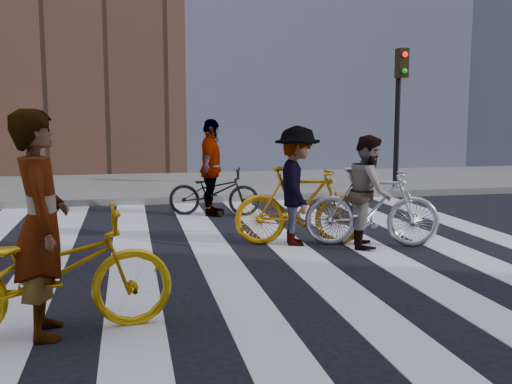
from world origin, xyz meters
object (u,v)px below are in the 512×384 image
object	(u,v)px
bike_dark_rear	(214,192)
rider_left	(41,224)
bike_yellow_right	(300,206)
rider_mid	(369,191)
traffic_signal	(399,96)
bike_silver_mid	(372,207)
rider_rear	(211,168)
rider_right	(297,186)
bike_yellow_left	(50,272)

from	to	relation	value
bike_dark_rear	rider_left	distance (m)	6.11
bike_yellow_right	rider_mid	world-z (taller)	rider_mid
traffic_signal	rider_left	size ratio (longest dim) A/B	1.71
rider_mid	bike_yellow_right	bearing A→B (deg)	88.62
bike_silver_mid	rider_rear	world-z (taller)	rider_rear
rider_left	rider_mid	world-z (taller)	rider_left
bike_silver_mid	rider_mid	distance (m)	0.23
rider_right	bike_dark_rear	bearing A→B (deg)	27.18
rider_rear	bike_silver_mid	bearing A→B (deg)	-131.20
bike_dark_rear	rider_mid	size ratio (longest dim) A/B	1.06
bike_dark_rear	rider_right	size ratio (longest dim) A/B	0.98
bike_yellow_left	bike_dark_rear	distance (m)	6.07
bike_silver_mid	rider_mid	world-z (taller)	rider_mid
traffic_signal	rider_right	bearing A→B (deg)	-129.04
bike_yellow_right	rider_left	bearing A→B (deg)	143.28
bike_silver_mid	rider_rear	xyz separation A→B (m)	(-1.90, 3.02, 0.33)
bike_yellow_left	bike_silver_mid	distance (m)	4.84
bike_silver_mid	rider_right	size ratio (longest dim) A/B	1.10
bike_silver_mid	rider_left	distance (m)	4.90
bike_yellow_left	bike_yellow_right	distance (m)	4.28
traffic_signal	bike_yellow_right	size ratio (longest dim) A/B	1.75
bike_dark_rear	rider_mid	xyz separation A→B (m)	(1.80, -3.02, 0.35)
traffic_signal	rider_mid	xyz separation A→B (m)	(-2.73, -4.89, -1.48)
bike_yellow_right	rider_right	size ratio (longest dim) A/B	1.10
bike_silver_mid	rider_left	world-z (taller)	rider_left
rider_mid	bike_silver_mid	bearing A→B (deg)	-72.03
bike_yellow_right	rider_rear	size ratio (longest dim) A/B	1.06
bike_silver_mid	rider_right	bearing A→B (deg)	90.40
traffic_signal	rider_left	xyz separation A→B (m)	(-6.80, -7.52, -1.31)
rider_mid	rider_rear	bearing A→B (deg)	49.42
rider_right	traffic_signal	bearing A→B (deg)	-28.94
bike_yellow_right	rider_mid	xyz separation A→B (m)	(0.92, -0.32, 0.23)
rider_right	rider_rear	bearing A→B (deg)	28.15
bike_yellow_right	bike_yellow_left	bearing A→B (deg)	143.74
bike_yellow_right	rider_right	distance (m)	0.30
bike_dark_rear	rider_mid	world-z (taller)	rider_mid
bike_yellow_right	rider_left	xyz separation A→B (m)	(-3.15, -2.96, 0.40)
rider_left	rider_rear	bearing A→B (deg)	-28.08
rider_left	bike_dark_rear	bearing A→B (deg)	-28.52
rider_left	bike_yellow_left	bearing A→B (deg)	-96.63
traffic_signal	rider_left	world-z (taller)	traffic_signal
bike_silver_mid	rider_rear	distance (m)	3.58
traffic_signal	rider_mid	distance (m)	5.79
traffic_signal	bike_silver_mid	xyz separation A→B (m)	(-2.68, -4.89, -1.71)
bike_dark_rear	rider_left	bearing A→B (deg)	174.78
bike_yellow_left	rider_mid	distance (m)	4.81
traffic_signal	bike_yellow_right	world-z (taller)	traffic_signal
bike_yellow_left	rider_rear	size ratio (longest dim) A/B	1.17
traffic_signal	bike_dark_rear	size ratio (longest dim) A/B	1.96
bike_yellow_right	bike_dark_rear	distance (m)	2.84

